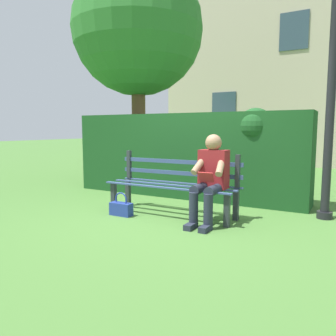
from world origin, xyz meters
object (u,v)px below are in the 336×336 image
at_px(person_seated, 210,176).
at_px(tree, 135,34).
at_px(lamp_post, 333,58).
at_px(park_bench, 174,184).
at_px(handbag, 121,208).

bearing_deg(person_seated, tree, -40.30).
distance_m(tree, lamp_post, 4.59).
bearing_deg(person_seated, lamp_post, -143.59).
distance_m(park_bench, lamp_post, 2.76).
relative_size(person_seated, lamp_post, 0.33).
bearing_deg(tree, person_seated, 139.70).
height_order(park_bench, person_seated, person_seated).
xyz_separation_m(park_bench, lamp_post, (-1.97, -0.80, 1.75)).
height_order(park_bench, handbag, park_bench).
relative_size(person_seated, handbag, 3.46).
bearing_deg(tree, lamp_post, 161.04).
distance_m(person_seated, lamp_post, 2.28).
xyz_separation_m(tree, handbag, (-1.59, 2.70, -3.29)).
distance_m(park_bench, person_seated, 0.69).
xyz_separation_m(person_seated, tree, (2.86, -2.42, 2.77)).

